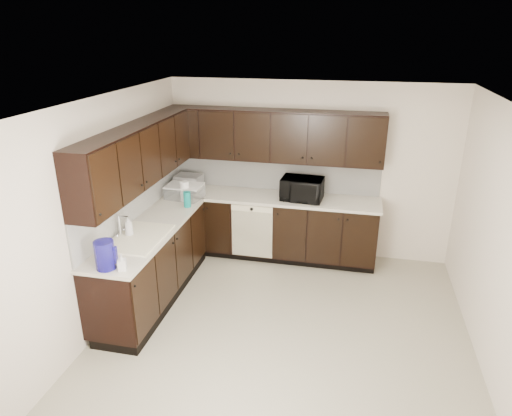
{
  "coord_description": "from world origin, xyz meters",
  "views": [
    {
      "loc": [
        0.61,
        -4.24,
        3.14
      ],
      "look_at": [
        -0.46,
        0.6,
        1.18
      ],
      "focal_mm": 32.0,
      "sensor_mm": 36.0,
      "label": 1
    }
  ],
  "objects": [
    {
      "name": "wall_front",
      "position": [
        0.0,
        -2.0,
        1.25
      ],
      "size": [
        4.0,
        0.02,
        2.5
      ],
      "primitive_type": "cube",
      "color": "beige",
      "rests_on": "floor"
    },
    {
      "name": "ceiling",
      "position": [
        0.0,
        0.0,
        2.5
      ],
      "size": [
        4.0,
        4.0,
        0.0
      ],
      "primitive_type": "plane",
      "rotation": [
        3.14,
        0.0,
        0.0
      ],
      "color": "white",
      "rests_on": "wall_back"
    },
    {
      "name": "soap_bottle_a",
      "position": [
        -1.51,
        -0.7,
        1.03
      ],
      "size": [
        0.1,
        0.1,
        0.17
      ],
      "primitive_type": "imported",
      "rotation": [
        0.0,
        0.0,
        0.35
      ],
      "color": "gray",
      "rests_on": "countertop"
    },
    {
      "name": "countertop",
      "position": [
        -1.01,
        1.11,
        0.92
      ],
      "size": [
        3.03,
        2.83,
        0.04
      ],
      "color": "beige",
      "rests_on": "lower_cabinets"
    },
    {
      "name": "wall_back",
      "position": [
        0.0,
        2.0,
        1.25
      ],
      "size": [
        4.0,
        0.02,
        2.5
      ],
      "primitive_type": "cube",
      "color": "beige",
      "rests_on": "floor"
    },
    {
      "name": "teal_tumbler",
      "position": [
        -1.49,
        1.04,
        1.04
      ],
      "size": [
        0.11,
        0.11,
        0.21
      ],
      "primitive_type": "cylinder",
      "rotation": [
        0.0,
        0.0,
        -0.18
      ],
      "color": "#0C847F",
      "rests_on": "countertop"
    },
    {
      "name": "backsplash",
      "position": [
        -1.22,
        1.32,
        1.18
      ],
      "size": [
        3.0,
        2.8,
        0.48
      ],
      "color": "silver",
      "rests_on": "countertop"
    },
    {
      "name": "microwave",
      "position": [
        -0.05,
        1.64,
        1.09
      ],
      "size": [
        0.58,
        0.42,
        0.31
      ],
      "primitive_type": "imported",
      "rotation": [
        0.0,
        0.0,
        -0.07
      ],
      "color": "black",
      "rests_on": "countertop"
    },
    {
      "name": "wall_right",
      "position": [
        2.0,
        0.0,
        1.25
      ],
      "size": [
        0.02,
        4.0,
        2.5
      ],
      "primitive_type": "cube",
      "color": "beige",
      "rests_on": "floor"
    },
    {
      "name": "dishwasher",
      "position": [
        -0.7,
        1.41,
        0.55
      ],
      "size": [
        0.58,
        0.04,
        0.78
      ],
      "color": "beige",
      "rests_on": "lower_cabinets"
    },
    {
      "name": "storage_bin",
      "position": [
        -1.64,
        1.35,
        1.03
      ],
      "size": [
        0.51,
        0.41,
        0.18
      ],
      "primitive_type": "cube",
      "rotation": [
        0.0,
        0.0,
        -0.15
      ],
      "color": "silver",
      "rests_on": "countertop"
    },
    {
      "name": "soap_bottle_b",
      "position": [
        -1.81,
        0.04,
        1.06
      ],
      "size": [
        0.1,
        0.1,
        0.24
      ],
      "primitive_type": "imported",
      "rotation": [
        0.0,
        0.0,
        -0.04
      ],
      "color": "gray",
      "rests_on": "countertop"
    },
    {
      "name": "blue_pitcher",
      "position": [
        -1.68,
        -0.7,
        1.09
      ],
      "size": [
        0.26,
        0.26,
        0.29
      ],
      "primitive_type": "cylinder",
      "rotation": [
        0.0,
        0.0,
        0.4
      ],
      "color": "#140E86",
      "rests_on": "countertop"
    },
    {
      "name": "lower_cabinets",
      "position": [
        -1.01,
        1.11,
        0.41
      ],
      "size": [
        3.0,
        2.8,
        0.9
      ],
      "color": "black",
      "rests_on": "floor"
    },
    {
      "name": "toaster_oven",
      "position": [
        -1.7,
        1.68,
        1.05
      ],
      "size": [
        0.38,
        0.3,
        0.23
      ],
      "primitive_type": "cube",
      "rotation": [
        0.0,
        0.0,
        -0.08
      ],
      "color": "#B8B8BA",
      "rests_on": "countertop"
    },
    {
      "name": "wall_left",
      "position": [
        -2.0,
        0.0,
        1.25
      ],
      "size": [
        0.02,
        4.0,
        2.5
      ],
      "primitive_type": "cube",
      "color": "beige",
      "rests_on": "floor"
    },
    {
      "name": "paper_towel_roll",
      "position": [
        -1.6,
        1.26,
        1.08
      ],
      "size": [
        0.15,
        0.15,
        0.27
      ],
      "primitive_type": "cylinder",
      "rotation": [
        0.0,
        0.0,
        -0.24
      ],
      "color": "white",
      "rests_on": "countertop"
    },
    {
      "name": "upper_cabinets",
      "position": [
        -1.1,
        1.2,
        1.77
      ],
      "size": [
        3.0,
        2.8,
        0.7
      ],
      "color": "black",
      "rests_on": "wall_back"
    },
    {
      "name": "sink",
      "position": [
        -1.68,
        -0.01,
        0.88
      ],
      "size": [
        0.54,
        0.82,
        0.42
      ],
      "color": "beige",
      "rests_on": "countertop"
    },
    {
      "name": "floor",
      "position": [
        0.0,
        0.0,
        0.0
      ],
      "size": [
        4.0,
        4.0,
        0.0
      ],
      "primitive_type": "plane",
      "color": "#A49E88",
      "rests_on": "ground"
    }
  ]
}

